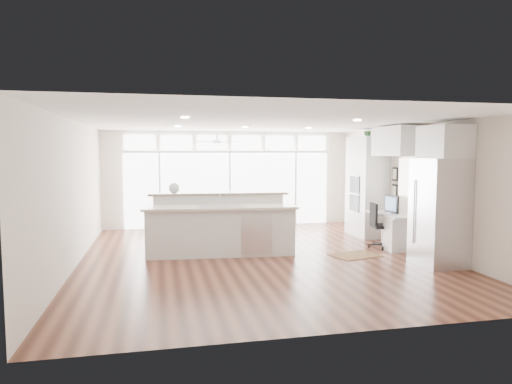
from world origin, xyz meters
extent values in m
cube|color=#401E13|center=(0.00, 0.00, -0.01)|extent=(7.00, 8.00, 0.02)
cube|color=white|center=(0.00, 0.00, 2.70)|extent=(7.00, 8.00, 0.02)
cube|color=beige|center=(0.00, 4.00, 1.35)|extent=(7.00, 0.04, 2.70)
cube|color=beige|center=(0.00, -4.00, 1.35)|extent=(7.00, 0.04, 2.70)
cube|color=beige|center=(-3.50, 0.00, 1.35)|extent=(0.04, 8.00, 2.70)
cube|color=beige|center=(3.50, 0.00, 1.35)|extent=(0.04, 8.00, 2.70)
cube|color=white|center=(0.00, 3.94, 1.05)|extent=(5.80, 0.06, 2.08)
cube|color=white|center=(0.00, 3.94, 2.38)|extent=(5.90, 0.06, 0.40)
cube|color=silver|center=(3.46, 0.30, 1.55)|extent=(0.04, 0.85, 0.85)
cube|color=white|center=(-0.50, 2.80, 2.48)|extent=(1.16, 1.16, 0.32)
cube|color=white|center=(0.00, 0.20, 2.68)|extent=(3.40, 3.00, 0.02)
cube|color=silver|center=(3.17, 1.80, 1.25)|extent=(0.64, 1.20, 2.50)
cube|color=silver|center=(3.13, 0.30, 0.38)|extent=(0.72, 1.30, 0.76)
cube|color=silver|center=(3.17, 0.30, 2.35)|extent=(0.64, 1.30, 0.64)
cube|color=silver|center=(3.11, -1.35, 1.00)|extent=(0.76, 0.90, 2.00)
cube|color=silver|center=(3.17, -1.35, 2.30)|extent=(0.64, 0.90, 0.60)
cube|color=black|center=(3.46, 0.92, 1.40)|extent=(0.06, 0.22, 0.80)
cube|color=silver|center=(-0.74, 0.43, 0.62)|extent=(3.20, 1.41, 1.24)
cube|color=#3C2613|center=(1.94, -0.28, 0.01)|extent=(1.08, 0.89, 0.01)
cube|color=black|center=(2.84, 0.30, 0.49)|extent=(0.57, 0.54, 0.99)
sphere|color=silver|center=(-1.66, 0.90, 1.36)|extent=(0.25, 0.25, 0.23)
cube|color=black|center=(3.05, 0.30, 0.97)|extent=(0.11, 0.51, 0.42)
cube|color=silver|center=(2.88, 0.30, 0.77)|extent=(0.15, 0.33, 0.02)
imported|color=#245524|center=(3.17, 1.80, 2.62)|extent=(0.31, 0.34, 0.25)
camera|label=1|loc=(-1.98, -8.83, 2.11)|focal=32.00mm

